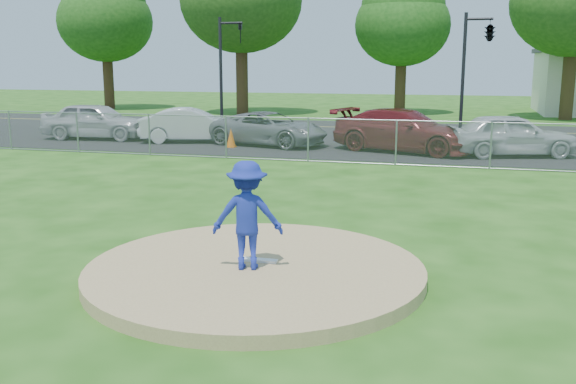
# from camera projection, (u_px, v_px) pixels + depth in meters

# --- Properties ---
(ground) EXTENTS (120.00, 120.00, 0.00)m
(ground) POSITION_uv_depth(u_px,v_px,m) (356.00, 174.00, 19.74)
(ground) COLOR #1C4C10
(ground) RESTS_ON ground
(pitchers_mound) EXTENTS (5.40, 5.40, 0.20)m
(pitchers_mound) POSITION_uv_depth(u_px,v_px,m) (255.00, 271.00, 10.26)
(pitchers_mound) COLOR tan
(pitchers_mound) RESTS_ON ground
(pitching_rubber) EXTENTS (0.60, 0.15, 0.04)m
(pitching_rubber) POSITION_uv_depth(u_px,v_px,m) (259.00, 260.00, 10.43)
(pitching_rubber) COLOR white
(pitching_rubber) RESTS_ON pitchers_mound
(chain_link_fence) EXTENTS (40.00, 0.06, 1.50)m
(chain_link_fence) POSITION_uv_depth(u_px,v_px,m) (366.00, 142.00, 21.48)
(chain_link_fence) COLOR gray
(chain_link_fence) RESTS_ON ground
(parking_lot) EXTENTS (50.00, 8.00, 0.01)m
(parking_lot) POSITION_uv_depth(u_px,v_px,m) (382.00, 147.00, 25.89)
(parking_lot) COLOR black
(parking_lot) RESTS_ON ground
(street) EXTENTS (60.00, 7.00, 0.01)m
(street) POSITION_uv_depth(u_px,v_px,m) (400.00, 129.00, 32.98)
(street) COLOR black
(street) RESTS_ON ground
(tree_far_left) EXTENTS (6.72, 6.72, 10.74)m
(tree_far_left) POSITION_uv_depth(u_px,v_px,m) (105.00, 9.00, 45.73)
(tree_far_left) COLOR #3A2315
(tree_far_left) RESTS_ON ground
(tree_center) EXTENTS (6.16, 6.16, 9.84)m
(tree_center) POSITION_uv_depth(u_px,v_px,m) (403.00, 13.00, 41.40)
(tree_center) COLOR #3C2716
(tree_center) RESTS_ON ground
(traffic_signal_left) EXTENTS (1.28, 0.20, 5.60)m
(traffic_signal_left) POSITION_uv_depth(u_px,v_px,m) (225.00, 62.00, 32.67)
(traffic_signal_left) COLOR black
(traffic_signal_left) RESTS_ON ground
(traffic_signal_center) EXTENTS (1.42, 2.48, 5.60)m
(traffic_signal_center) POSITION_uv_depth(u_px,v_px,m) (487.00, 34.00, 29.15)
(traffic_signal_center) COLOR black
(traffic_signal_center) RESTS_ON ground
(pitcher) EXTENTS (1.22, 0.87, 1.71)m
(pitcher) POSITION_uv_depth(u_px,v_px,m) (247.00, 215.00, 9.94)
(pitcher) COLOR #1C2C9C
(pitcher) RESTS_ON pitchers_mound
(traffic_cone) EXTENTS (0.39, 0.39, 0.76)m
(traffic_cone) POSITION_uv_depth(u_px,v_px,m) (231.00, 138.00, 25.76)
(traffic_cone) COLOR orange
(traffic_cone) RESTS_ON parking_lot
(parked_car_silver) EXTENTS (4.90, 2.29, 1.62)m
(parked_car_silver) POSITION_uv_depth(u_px,v_px,m) (96.00, 121.00, 28.47)
(parked_car_silver) COLOR #BABABF
(parked_car_silver) RESTS_ON parking_lot
(parked_car_white) EXTENTS (4.64, 2.72, 1.45)m
(parked_car_white) POSITION_uv_depth(u_px,v_px,m) (192.00, 125.00, 27.37)
(parked_car_white) COLOR silver
(parked_car_white) RESTS_ON parking_lot
(parked_car_gray) EXTENTS (5.30, 3.40, 1.36)m
(parked_car_gray) POSITION_uv_depth(u_px,v_px,m) (269.00, 129.00, 26.38)
(parked_car_gray) COLOR slate
(parked_car_gray) RESTS_ON parking_lot
(parked_car_darkred) EXTENTS (5.98, 3.89, 1.61)m
(parked_car_darkred) POSITION_uv_depth(u_px,v_px,m) (404.00, 131.00, 24.45)
(parked_car_darkred) COLOR maroon
(parked_car_darkred) RESTS_ON parking_lot
(parked_car_pearl) EXTENTS (4.91, 3.05, 1.56)m
(parked_car_pearl) POSITION_uv_depth(u_px,v_px,m) (511.00, 135.00, 23.28)
(parked_car_pearl) COLOR silver
(parked_car_pearl) RESTS_ON parking_lot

